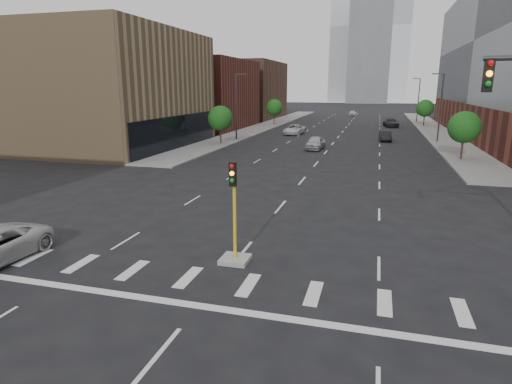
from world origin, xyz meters
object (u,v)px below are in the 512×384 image
at_px(car_mid_right, 385,136).
at_px(car_far_left, 294,130).
at_px(median_traffic_signal, 235,241).
at_px(car_near_left, 315,143).
at_px(car_deep_right, 391,123).
at_px(car_distant, 353,113).

xyz_separation_m(car_mid_right, car_far_left, (-13.73, 4.93, 0.05)).
xyz_separation_m(median_traffic_signal, car_mid_right, (6.70, 45.72, -0.26)).
distance_m(median_traffic_signal, car_near_left, 35.04).
relative_size(car_near_left, car_deep_right, 0.84).
xyz_separation_m(car_far_left, car_deep_right, (14.98, 17.62, 0.04)).
distance_m(car_mid_right, car_distant, 52.75).
bearing_deg(car_near_left, car_mid_right, 55.04).
distance_m(car_near_left, car_mid_right, 13.49).
distance_m(car_near_left, car_far_left, 16.59).
distance_m(car_far_left, car_distant, 47.71).
height_order(median_traffic_signal, car_near_left, median_traffic_signal).
bearing_deg(car_near_left, median_traffic_signal, -85.07).
relative_size(car_near_left, car_mid_right, 1.08).
relative_size(median_traffic_signal, car_far_left, 0.81).
bearing_deg(car_deep_right, car_mid_right, -102.27).
bearing_deg(car_distant, car_far_left, -91.40).
distance_m(median_traffic_signal, car_mid_right, 46.20).
xyz_separation_m(median_traffic_signal, car_deep_right, (7.95, 68.27, -0.17)).
distance_m(car_deep_right, car_distant, 30.91).
height_order(car_near_left, car_far_left, car_near_left).
relative_size(car_near_left, car_distant, 1.14).
height_order(median_traffic_signal, car_deep_right, median_traffic_signal).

